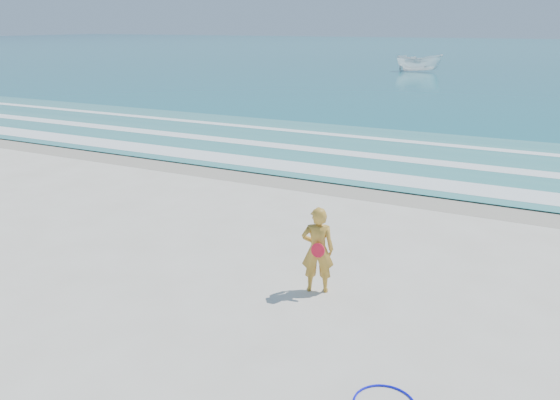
% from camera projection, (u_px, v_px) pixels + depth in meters
% --- Properties ---
extents(ground, '(400.00, 400.00, 0.00)m').
position_uv_depth(ground, '(184.00, 316.00, 9.67)').
color(ground, silver).
rests_on(ground, ground).
extents(wet_sand, '(400.00, 2.40, 0.00)m').
position_uv_depth(wet_sand, '(353.00, 187.00, 17.33)').
color(wet_sand, '#B2A893').
rests_on(wet_sand, ground).
extents(ocean, '(400.00, 190.00, 0.04)m').
position_uv_depth(ocean, '(530.00, 52.00, 98.95)').
color(ocean, '#19727F').
rests_on(ocean, ground).
extents(shallow, '(400.00, 10.00, 0.01)m').
position_uv_depth(shallow, '(395.00, 154.00, 21.56)').
color(shallow, '#59B7AD').
rests_on(shallow, ocean).
extents(foam_near, '(400.00, 1.40, 0.01)m').
position_uv_depth(foam_near, '(366.00, 176.00, 18.41)').
color(foam_near, white).
rests_on(foam_near, shallow).
extents(foam_mid, '(400.00, 0.90, 0.01)m').
position_uv_depth(foam_mid, '(390.00, 158.00, 20.88)').
color(foam_mid, white).
rests_on(foam_mid, shallow).
extents(foam_far, '(400.00, 0.60, 0.01)m').
position_uv_depth(foam_far, '(411.00, 142.00, 23.69)').
color(foam_far, white).
rests_on(foam_far, shallow).
extents(boat, '(4.87, 2.12, 1.84)m').
position_uv_depth(boat, '(419.00, 63.00, 57.67)').
color(boat, white).
rests_on(boat, ocean).
extents(woman, '(0.73, 0.60, 1.71)m').
position_uv_depth(woman, '(318.00, 250.00, 10.35)').
color(woman, gold).
rests_on(woman, ground).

